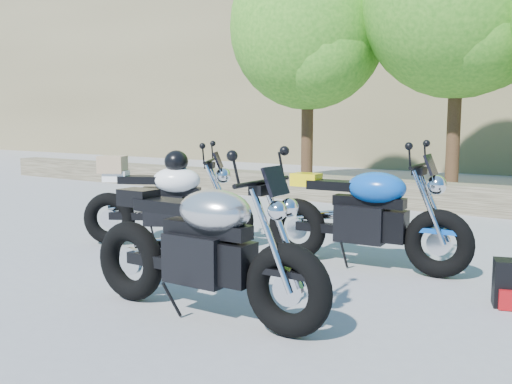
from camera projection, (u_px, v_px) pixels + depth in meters
ground at (192, 266)px, 6.41m from camera, size 90.00×90.00×0.00m
stone_wall at (378, 192)px, 10.90m from camera, size 22.00×0.55×0.50m
tree_decid_left at (311, 32)px, 13.14m from camera, size 3.67×3.67×5.62m
tree_decid_mid at (464, 0)px, 11.59m from camera, size 4.08×4.08×6.24m
silver_bike at (203, 249)px, 4.70m from camera, size 2.37×0.75×1.19m
white_bike at (166, 199)px, 7.35m from camera, size 2.07×1.21×1.25m
blue_bike at (365, 217)px, 6.27m from camera, size 2.36×0.75×1.18m
backpack at (512, 285)px, 5.00m from camera, size 0.36×0.34×0.42m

